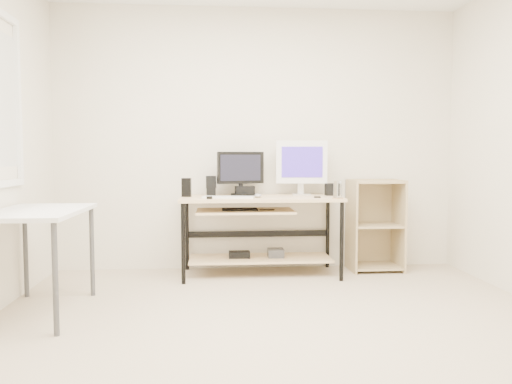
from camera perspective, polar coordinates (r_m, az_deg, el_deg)
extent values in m
cube|color=#C0AE93|center=(3.24, 3.18, -16.33)|extent=(4.00, 4.00, 0.01)
cube|color=silver|center=(5.03, 0.19, 6.04)|extent=(4.00, 0.01, 2.60)
cube|color=silver|center=(1.11, 17.75, 13.11)|extent=(4.00, 0.01, 2.60)
cube|color=beige|center=(4.70, 0.53, -0.71)|extent=(1.50, 0.65, 0.03)
cube|color=beige|center=(4.65, -1.26, -2.19)|extent=(0.90, 0.49, 0.02)
cube|color=beige|center=(4.83, 0.48, -7.59)|extent=(1.35, 0.46, 0.02)
cube|color=black|center=(4.65, -1.87, -1.99)|extent=(0.33, 0.22, 0.01)
cylinder|color=black|center=(4.62, 1.26, -2.05)|extent=(0.14, 0.01, 0.01)
cube|color=#3E3E40|center=(4.84, 2.26, -6.98)|extent=(0.15, 0.15, 0.08)
cube|color=black|center=(4.81, -1.92, -7.16)|extent=(0.20, 0.12, 0.06)
cylinder|color=black|center=(4.46, -8.32, -5.87)|extent=(0.04, 0.04, 0.72)
cylinder|color=black|center=(5.02, -7.89, -4.76)|extent=(0.04, 0.04, 0.72)
cylinder|color=black|center=(4.59, 9.76, -5.61)|extent=(0.04, 0.04, 0.72)
cylinder|color=black|center=(5.13, 8.19, -4.57)|extent=(0.04, 0.04, 0.72)
cube|color=white|center=(3.85, -23.74, -2.10)|extent=(0.60, 1.00, 0.03)
cylinder|color=#3E3E40|center=(4.42, -24.83, -6.30)|extent=(0.04, 0.04, 0.72)
cylinder|color=#3E3E40|center=(3.40, -21.96, -9.24)|extent=(0.04, 0.04, 0.72)
cylinder|color=#3E3E40|center=(4.26, -18.23, -6.48)|extent=(0.04, 0.04, 0.72)
cube|color=tan|center=(5.02, 10.84, -3.76)|extent=(0.02, 0.40, 0.90)
cube|color=tan|center=(5.16, 15.99, -3.63)|extent=(0.02, 0.40, 0.90)
cube|color=tan|center=(5.26, 12.82, -3.43)|extent=(0.50, 0.02, 0.90)
cube|color=tan|center=(5.15, 13.38, -8.22)|extent=(0.46, 0.38, 0.02)
cube|color=tan|center=(5.08, 13.45, -3.70)|extent=(0.46, 0.38, 0.02)
cube|color=tan|center=(5.05, 13.53, 1.15)|extent=(0.46, 0.38, 0.02)
cylinder|color=black|center=(4.84, -1.77, -0.28)|extent=(0.19, 0.19, 0.02)
cylinder|color=black|center=(4.84, -1.77, 0.40)|extent=(0.04, 0.04, 0.10)
cube|color=black|center=(4.83, -1.77, 2.79)|extent=(0.46, 0.17, 0.31)
cube|color=black|center=(4.80, -1.76, 2.79)|extent=(0.38, 0.11, 0.25)
cube|color=silver|center=(4.92, 5.21, -0.26)|extent=(0.18, 0.16, 0.01)
cylinder|color=silver|center=(4.92, 5.22, 0.41)|extent=(0.04, 0.04, 0.10)
cube|color=white|center=(4.91, 5.24, 3.44)|extent=(0.50, 0.10, 0.42)
cube|color=#4028AE|center=(4.88, 5.29, 3.43)|extent=(0.42, 0.05, 0.34)
cube|color=white|center=(4.55, -3.18, -0.59)|extent=(0.48, 0.20, 0.02)
ellipsoid|color=#ABABAF|center=(4.60, 0.22, -0.40)|extent=(0.08, 0.11, 0.04)
cube|color=black|center=(4.83, -1.28, 0.13)|extent=(0.19, 0.11, 0.09)
cube|color=black|center=(4.82, -5.16, 0.02)|extent=(0.09, 0.09, 0.08)
cube|color=black|center=(4.81, -5.17, 1.16)|extent=(0.10, 0.10, 0.12)
cube|color=black|center=(4.90, 8.52, 0.29)|extent=(0.10, 0.10, 0.12)
cube|color=black|center=(4.72, -7.95, 0.53)|extent=(0.09, 0.06, 0.18)
cylinder|color=black|center=(4.46, -5.35, -0.65)|extent=(0.07, 0.07, 0.02)
cube|color=black|center=(4.64, 7.02, -0.57)|extent=(0.08, 0.12, 0.01)
cylinder|color=#AE814E|center=(4.55, 9.31, -0.69)|extent=(0.13, 0.13, 0.01)
cylinder|color=white|center=(4.55, 9.33, 0.31)|extent=(0.10, 0.10, 0.15)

